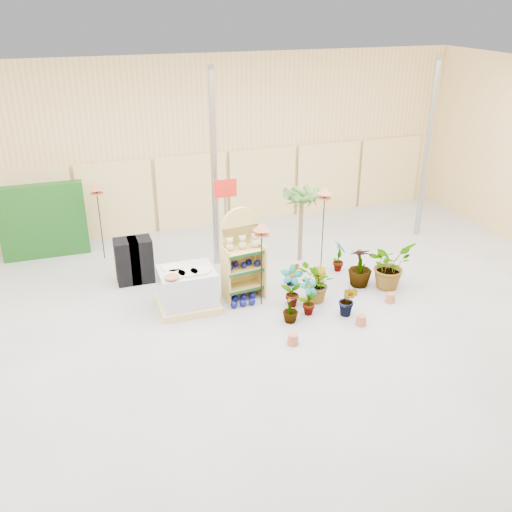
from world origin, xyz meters
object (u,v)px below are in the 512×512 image
at_px(display_shelf, 241,257).
at_px(bird_table_front, 262,230).
at_px(potted_plant_2, 316,284).
at_px(pallet_stack, 187,289).

xyz_separation_m(display_shelf, bird_table_front, (0.25, -0.54, 0.78)).
bearing_deg(bird_table_front, display_shelf, 114.87).
distance_m(display_shelf, potted_plant_2, 1.64).
bearing_deg(potted_plant_2, bird_table_front, 167.12).
height_order(pallet_stack, potted_plant_2, pallet_stack).
bearing_deg(display_shelf, pallet_stack, -177.87).
height_order(display_shelf, pallet_stack, display_shelf).
height_order(pallet_stack, bird_table_front, bird_table_front).
bearing_deg(potted_plant_2, display_shelf, 149.60).
height_order(display_shelf, bird_table_front, display_shelf).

